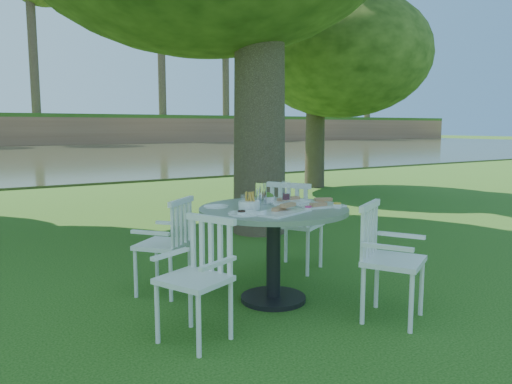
% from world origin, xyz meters
% --- Properties ---
extents(ground, '(140.00, 140.00, 0.00)m').
position_xyz_m(ground, '(0.00, 0.00, 0.00)').
color(ground, '#1A420D').
rests_on(ground, ground).
extents(table, '(1.26, 1.26, 0.81)m').
position_xyz_m(table, '(-0.26, -0.51, 0.64)').
color(table, black).
rests_on(table, ground).
extents(chair_ne, '(0.62, 0.63, 0.93)m').
position_xyz_m(chair_ne, '(0.40, 0.12, 0.55)').
color(chair_ne, white).
rests_on(chair_ne, ground).
extents(chair_nw, '(0.60, 0.59, 0.86)m').
position_xyz_m(chair_nw, '(-0.94, 0.12, 0.51)').
color(chair_nw, white).
rests_on(chair_nw, ground).
extents(chair_sw, '(0.55, 0.56, 0.86)m').
position_xyz_m(chair_sw, '(-1.11, -0.87, 0.51)').
color(chair_sw, white).
rests_on(chair_sw, ground).
extents(chair_se, '(0.61, 0.60, 0.90)m').
position_xyz_m(chair_se, '(0.24, -1.27, 0.53)').
color(chair_se, white).
rests_on(chair_se, ground).
extents(tableware, '(1.09, 0.85, 0.21)m').
position_xyz_m(tableware, '(-0.27, -0.48, 0.85)').
color(tableware, white).
rests_on(tableware, table).
extents(river, '(100.00, 28.00, 0.12)m').
position_xyz_m(river, '(0.00, 23.00, 0.00)').
color(river, '#30351F').
rests_on(river, ground).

